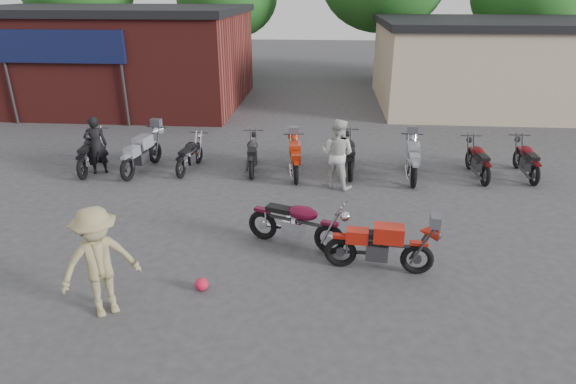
# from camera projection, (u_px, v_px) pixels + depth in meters

# --- Properties ---
(ground) EXTENTS (90.00, 90.00, 0.00)m
(ground) POSITION_uv_depth(u_px,v_px,m) (267.00, 267.00, 9.37)
(ground) COLOR #38383B
(brick_building) EXTENTS (12.00, 8.00, 4.00)m
(brick_building) POSITION_uv_depth(u_px,v_px,m) (110.00, 59.00, 22.12)
(brick_building) COLOR maroon
(brick_building) RESTS_ON ground
(stucco_building) EXTENTS (10.00, 8.00, 3.50)m
(stucco_building) POSITION_uv_depth(u_px,v_px,m) (493.00, 66.00, 21.79)
(stucco_building) COLOR tan
(stucco_building) RESTS_ON ground
(tree_0) EXTENTS (6.56, 6.56, 8.20)m
(tree_0) POSITION_uv_depth(u_px,v_px,m) (81.00, 5.00, 29.02)
(tree_0) COLOR #185A1D
(tree_0) RESTS_ON ground
(tree_1) EXTENTS (5.92, 5.92, 7.40)m
(tree_1) POSITION_uv_depth(u_px,v_px,m) (228.00, 12.00, 28.49)
(tree_1) COLOR #185A1D
(tree_1) RESTS_ON ground
(tree_2) EXTENTS (7.04, 7.04, 8.80)m
(tree_2) POSITION_uv_depth(u_px,v_px,m) (382.00, 0.00, 27.53)
(tree_2) COLOR #185A1D
(tree_2) RESTS_ON ground
(tree_3) EXTENTS (6.08, 6.08, 7.60)m
(tree_3) POSITION_uv_depth(u_px,v_px,m) (524.00, 11.00, 27.15)
(tree_3) COLOR #185A1D
(tree_3) RESTS_ON ground
(vintage_motorcycle) EXTENTS (2.20, 1.35, 1.21)m
(vintage_motorcycle) POSITION_uv_depth(u_px,v_px,m) (297.00, 220.00, 9.87)
(vintage_motorcycle) COLOR #5C0B23
(vintage_motorcycle) RESTS_ON ground
(sportbike) EXTENTS (2.04, 0.85, 1.15)m
(sportbike) POSITION_uv_depth(u_px,v_px,m) (381.00, 244.00, 9.03)
(sportbike) COLOR red
(sportbike) RESTS_ON ground
(helmet) EXTENTS (0.29, 0.29, 0.23)m
(helmet) POSITION_uv_depth(u_px,v_px,m) (202.00, 284.00, 8.60)
(helmet) COLOR red
(helmet) RESTS_ON ground
(person_dark) EXTENTS (0.73, 0.63, 1.69)m
(person_dark) POSITION_uv_depth(u_px,v_px,m) (96.00, 145.00, 13.81)
(person_dark) COLOR black
(person_dark) RESTS_ON ground
(person_light) EXTENTS (1.13, 1.02, 1.89)m
(person_light) POSITION_uv_depth(u_px,v_px,m) (337.00, 154.00, 12.78)
(person_light) COLOR silver
(person_light) RESTS_ON ground
(person_tan) EXTENTS (1.42, 1.32, 1.92)m
(person_tan) POSITION_uv_depth(u_px,v_px,m) (99.00, 262.00, 7.68)
(person_tan) COLOR #8F8458
(person_tan) RESTS_ON ground
(row_bike_0) EXTENTS (0.91, 2.09, 1.18)m
(row_bike_0) POSITION_uv_depth(u_px,v_px,m) (90.00, 151.00, 14.14)
(row_bike_0) COLOR black
(row_bike_0) RESTS_ON ground
(row_bike_1) EXTENTS (1.05, 2.21, 1.23)m
(row_bike_1) POSITION_uv_depth(u_px,v_px,m) (142.00, 151.00, 14.05)
(row_bike_1) COLOR #989CA6
(row_bike_1) RESTS_ON ground
(row_bike_2) EXTENTS (0.82, 1.86, 1.05)m
(row_bike_2) POSITION_uv_depth(u_px,v_px,m) (190.00, 153.00, 14.17)
(row_bike_2) COLOR black
(row_bike_2) RESTS_ON ground
(row_bike_3) EXTENTS (0.82, 1.97, 1.11)m
(row_bike_3) POSITION_uv_depth(u_px,v_px,m) (252.00, 152.00, 14.12)
(row_bike_3) COLOR #252427
(row_bike_3) RESTS_ON ground
(row_bike_4) EXTENTS (0.85, 1.97, 1.10)m
(row_bike_4) POSITION_uv_depth(u_px,v_px,m) (295.00, 157.00, 13.77)
(row_bike_4) COLOR red
(row_bike_4) RESTS_ON ground
(row_bike_5) EXTENTS (0.73, 2.05, 1.18)m
(row_bike_5) POSITION_uv_depth(u_px,v_px,m) (349.00, 153.00, 13.99)
(row_bike_5) COLOR black
(row_bike_5) RESTS_ON ground
(row_bike_6) EXTENTS (0.83, 2.07, 1.17)m
(row_bike_6) POSITION_uv_depth(u_px,v_px,m) (413.00, 158.00, 13.54)
(row_bike_6) COLOR gray
(row_bike_6) RESTS_ON ground
(row_bike_7) EXTENTS (0.71, 1.92, 1.10)m
(row_bike_7) POSITION_uv_depth(u_px,v_px,m) (478.00, 158.00, 13.65)
(row_bike_7) COLOR #4E090B
(row_bike_7) RESTS_ON ground
(row_bike_8) EXTENTS (0.68, 1.92, 1.11)m
(row_bike_8) POSITION_uv_depth(u_px,v_px,m) (527.00, 158.00, 13.67)
(row_bike_8) COLOR #5A0B11
(row_bike_8) RESTS_ON ground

